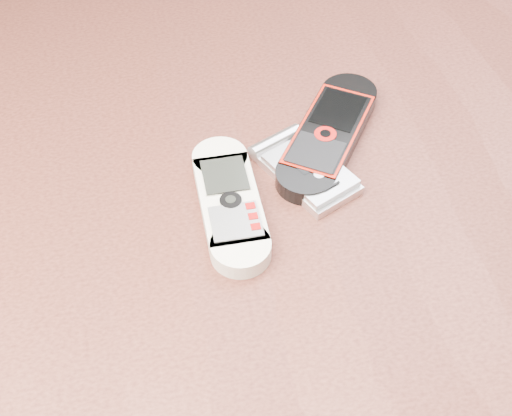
# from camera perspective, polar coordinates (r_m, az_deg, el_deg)

# --- Properties ---
(table) EXTENTS (1.20, 0.80, 0.75)m
(table) POSITION_cam_1_polar(r_m,az_deg,el_deg) (0.64, -0.44, -6.94)
(table) COLOR black
(table) RESTS_ON ground
(nokia_white) EXTENTS (0.05, 0.14, 0.02)m
(nokia_white) POSITION_cam_1_polar(r_m,az_deg,el_deg) (0.56, -2.11, 0.47)
(nokia_white) COLOR white
(nokia_white) RESTS_ON table
(nokia_black_red) EXTENTS (0.13, 0.16, 0.02)m
(nokia_black_red) POSITION_cam_1_polar(r_m,az_deg,el_deg) (0.62, 5.82, 5.93)
(nokia_black_red) COLOR black
(nokia_black_red) RESTS_ON table
(motorola_razr) EXTENTS (0.09, 0.11, 0.01)m
(motorola_razr) POSITION_cam_1_polar(r_m,az_deg,el_deg) (0.59, 4.16, 3.00)
(motorola_razr) COLOR silver
(motorola_razr) RESTS_ON table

